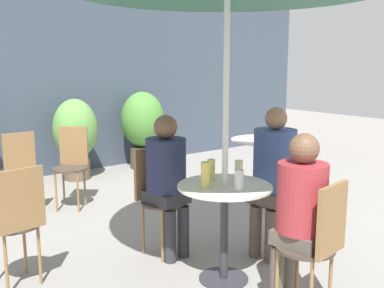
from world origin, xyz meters
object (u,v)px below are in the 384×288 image
at_px(bistro_chair_2, 156,190).
at_px(bistro_chair_5, 72,159).
at_px(bistro_chair_1, 282,189).
at_px(seated_person_0, 299,207).
at_px(cafe_table_far, 261,154).
at_px(beer_glass_0, 239,180).
at_px(potted_plant_2, 143,124).
at_px(beer_glass_3, 206,175).
at_px(bistro_chair_0, 319,238).
at_px(bistro_chair_4, 18,165).
at_px(bistro_chair_3, 18,216).
at_px(beer_glass_2, 211,170).
at_px(seated_person_2, 167,173).
at_px(potted_plant_1, 75,133).
at_px(seated_person_1, 273,170).
at_px(beer_glass_1, 239,171).
at_px(cafe_table_near, 224,209).

xyz_separation_m(bistro_chair_2, bistro_chair_5, (-0.09, 1.64, 0.00)).
bearing_deg(bistro_chair_1, seated_person_0, -50.89).
relative_size(cafe_table_far, bistro_chair_1, 0.82).
xyz_separation_m(beer_glass_0, potted_plant_2, (1.45, 3.73, -0.14)).
bearing_deg(beer_glass_3, bistro_chair_2, 86.58).
xyz_separation_m(bistro_chair_1, bistro_chair_5, (-0.96, 2.28, 0.00)).
bearing_deg(bistro_chair_5, bistro_chair_1, -26.38).
relative_size(bistro_chair_2, beer_glass_3, 4.82).
xyz_separation_m(bistro_chair_0, bistro_chair_5, (-0.31, 3.16, 0.00)).
bearing_deg(beer_glass_0, bistro_chair_4, 106.46).
xyz_separation_m(bistro_chair_1, bistro_chair_3, (-2.03, 0.68, 0.00)).
bearing_deg(beer_glass_2, seated_person_2, 101.61).
xyz_separation_m(bistro_chair_3, seated_person_2, (1.17, -0.18, 0.17)).
distance_m(bistro_chair_1, bistro_chair_2, 1.09).
distance_m(bistro_chair_3, beer_glass_3, 1.38).
bearing_deg(potted_plant_2, potted_plant_1, -178.15).
xyz_separation_m(bistro_chair_1, beer_glass_3, (-0.92, -0.08, 0.29)).
relative_size(beer_glass_0, potted_plant_1, 0.13).
height_order(bistro_chair_0, beer_glass_0, bistro_chair_0).
relative_size(bistro_chair_2, seated_person_2, 0.75).
height_order(bistro_chair_0, bistro_chair_5, same).
bearing_deg(cafe_table_far, seated_person_1, -132.44).
bearing_deg(beer_glass_1, bistro_chair_5, 98.60).
distance_m(cafe_table_far, bistro_chair_0, 2.54).
bearing_deg(potted_plant_2, cafe_table_far, -84.40).
height_order(cafe_table_near, bistro_chair_2, bistro_chair_2).
xyz_separation_m(cafe_table_far, bistro_chair_5, (-1.87, 1.16, -0.02)).
bearing_deg(seated_person_2, bistro_chair_5, 84.97).
distance_m(bistro_chair_1, seated_person_1, 0.25).
distance_m(bistro_chair_5, seated_person_1, 2.46).
xyz_separation_m(seated_person_1, potted_plant_2, (0.82, 3.47, -0.07)).
distance_m(bistro_chair_0, beer_glass_0, 0.67).
bearing_deg(beer_glass_0, bistro_chair_5, 94.25).
relative_size(bistro_chair_5, beer_glass_1, 5.67).
bearing_deg(seated_person_0, cafe_table_far, -138.78).
height_order(beer_glass_1, beer_glass_3, beer_glass_3).
height_order(seated_person_0, beer_glass_0, seated_person_0).
bearing_deg(beer_glass_0, beer_glass_3, 127.57).
bearing_deg(seated_person_0, bistro_chair_2, -90.00).
distance_m(seated_person_2, potted_plant_1, 2.94).
xyz_separation_m(cafe_table_far, seated_person_1, (-1.05, -1.15, 0.18)).
distance_m(cafe_table_near, potted_plant_1, 3.55).
bearing_deg(seated_person_1, cafe_table_near, -90.00).
height_order(bistro_chair_0, potted_plant_1, potted_plant_1).
bearing_deg(bistro_chair_2, seated_person_2, -90.00).
height_order(bistro_chair_4, potted_plant_1, potted_plant_1).
bearing_deg(bistro_chair_4, bistro_chair_2, 112.81).
relative_size(beer_glass_2, potted_plant_1, 0.15).
distance_m(bistro_chair_1, bistro_chair_3, 2.14).
xyz_separation_m(bistro_chair_2, seated_person_2, (0.02, -0.14, 0.17)).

